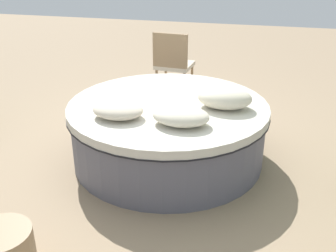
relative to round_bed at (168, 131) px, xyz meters
name	(u,v)px	position (x,y,z in m)	size (l,w,h in m)	color
ground_plane	(168,157)	(0.00, 0.00, -0.33)	(16.00, 16.00, 0.00)	#9E8466
round_bed	(168,131)	(0.00, 0.00, 0.00)	(2.10, 2.10, 0.64)	#595966
throw_pillow_0	(118,110)	(0.38, 0.46, 0.39)	(0.49, 0.37, 0.15)	beige
throw_pillow_1	(181,116)	(-0.24, 0.47, 0.40)	(0.53, 0.37, 0.17)	beige
throw_pillow_2	(225,98)	(-0.58, -0.03, 0.42)	(0.55, 0.39, 0.22)	beige
patio_chair	(173,60)	(0.40, -1.94, 0.23)	(0.56, 0.55, 0.98)	#997A56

